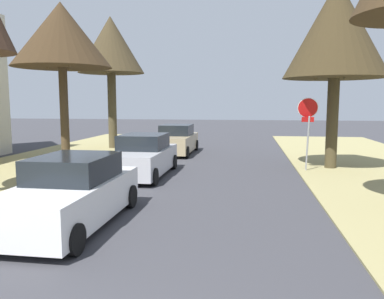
{
  "coord_description": "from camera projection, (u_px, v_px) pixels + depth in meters",
  "views": [
    {
      "loc": [
        1.6,
        -2.09,
        2.79
      ],
      "look_at": [
        0.16,
        7.78,
        1.57
      ],
      "focal_mm": 36.11,
      "sensor_mm": 36.0,
      "label": 1
    }
  ],
  "objects": [
    {
      "name": "street_tree_right_mid_b",
      "position": [
        336.0,
        30.0,
        15.63
      ],
      "size": [
        4.2,
        4.2,
        7.65
      ],
      "color": "#453C25",
      "rests_on": "grass_verge_right"
    },
    {
      "name": "parked_sedan_white",
      "position": [
        72.0,
        194.0,
        8.8
      ],
      "size": [
        1.98,
        4.42,
        1.57
      ],
      "color": "white",
      "rests_on": "ground"
    },
    {
      "name": "street_tree_left_far",
      "position": [
        111.0,
        46.0,
        22.77
      ],
      "size": [
        3.9,
        3.9,
        7.77
      ],
      "color": "#4C422C",
      "rests_on": "grass_verge_left"
    },
    {
      "name": "stop_sign_far",
      "position": [
        308.0,
        118.0,
        15.41
      ],
      "size": [
        0.81,
        0.62,
        2.93
      ],
      "color": "#9EA0A5",
      "rests_on": "grass_verge_right"
    },
    {
      "name": "parked_sedan_tan",
      "position": [
        176.0,
        140.0,
        21.1
      ],
      "size": [
        1.98,
        4.42,
        1.57
      ],
      "color": "tan",
      "rests_on": "ground"
    },
    {
      "name": "parked_sedan_silver",
      "position": [
        143.0,
        157.0,
        14.74
      ],
      "size": [
        1.98,
        4.42,
        1.57
      ],
      "color": "#BCBCC1",
      "rests_on": "ground"
    },
    {
      "name": "street_tree_left_mid_b",
      "position": [
        61.0,
        36.0,
        16.55
      ],
      "size": [
        4.26,
        4.26,
        7.0
      ],
      "color": "#463723",
      "rests_on": "grass_verge_left"
    }
  ]
}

